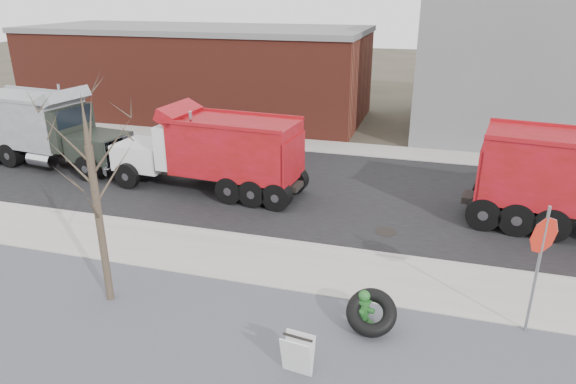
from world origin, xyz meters
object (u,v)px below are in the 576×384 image
(sandwich_board, at_px, (297,355))
(dump_truck_grey, at_px, (43,126))
(truck_tire, at_px, (371,312))
(dump_truck_red_b, at_px, (213,150))
(fire_hydrant, at_px, (363,310))
(stop_sign, at_px, (541,250))

(sandwich_board, bearing_deg, dump_truck_grey, 152.58)
(truck_tire, relative_size, dump_truck_grey, 0.16)
(sandwich_board, height_order, dump_truck_red_b, dump_truck_red_b)
(fire_hydrant, relative_size, dump_truck_red_b, 0.12)
(sandwich_board, distance_m, dump_truck_red_b, 10.65)
(stop_sign, bearing_deg, sandwich_board, -168.48)
(fire_hydrant, height_order, sandwich_board, fire_hydrant)
(sandwich_board, height_order, dump_truck_grey, dump_truck_grey)
(sandwich_board, bearing_deg, fire_hydrant, 69.86)
(stop_sign, xyz_separation_m, dump_truck_grey, (-18.78, 7.13, -0.35))
(truck_tire, xyz_separation_m, sandwich_board, (-1.22, -1.80, -0.03))
(fire_hydrant, xyz_separation_m, dump_truck_grey, (-15.21, 7.94, 1.31))
(dump_truck_red_b, bearing_deg, fire_hydrant, 138.52)
(stop_sign, bearing_deg, fire_hydrant, 173.29)
(dump_truck_grey, bearing_deg, sandwich_board, -27.75)
(truck_tire, xyz_separation_m, dump_truck_red_b, (-6.95, 7.10, 1.15))
(sandwich_board, bearing_deg, truck_tire, 63.33)
(fire_hydrant, xyz_separation_m, dump_truck_red_b, (-6.75, 6.95, 1.22))
(dump_truck_grey, bearing_deg, truck_tire, -20.57)
(stop_sign, xyz_separation_m, dump_truck_red_b, (-10.32, 6.14, -0.43))
(stop_sign, distance_m, dump_truck_red_b, 12.01)
(stop_sign, height_order, dump_truck_red_b, dump_truck_red_b)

